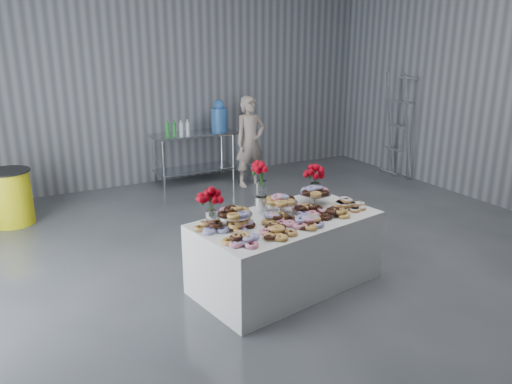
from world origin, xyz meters
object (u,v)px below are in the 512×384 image
prep_table (194,149)px  stepladder (398,126)px  display_table (286,252)px  water_jug (219,117)px  person (250,142)px  trash_barrel (11,197)px

prep_table → stepladder: 3.72m
display_table → stepladder: (4.00, 2.61, 0.59)m
prep_table → stepladder: stepladder is taller
prep_table → stepladder: bearing=-23.1°
prep_table → water_jug: 0.73m
prep_table → person: size_ratio=0.96×
water_jug → trash_barrel: 3.67m
prep_table → person: bearing=-38.7°
display_table → trash_barrel: size_ratio=2.46×
person → stepladder: (2.61, -0.82, 0.18)m
display_table → stepladder: bearing=33.1°
display_table → trash_barrel: trash_barrel is taller
person → stepladder: bearing=-23.0°
water_jug → display_table: bearing=-105.1°
prep_table → water_jug: (0.50, -0.00, 0.53)m
stepladder → display_table: bearing=-146.9°
prep_table → trash_barrel: bearing=-166.7°
prep_table → stepladder: size_ratio=0.78×
water_jug → trash_barrel: size_ratio=0.72×
display_table → prep_table: 4.11m
water_jug → trash_barrel: bearing=-168.5°
display_table → trash_barrel: bearing=125.9°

